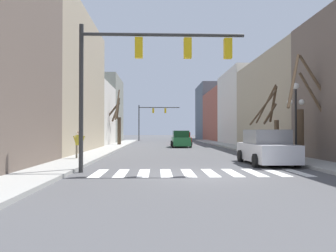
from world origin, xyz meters
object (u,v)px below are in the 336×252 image
object	(u,v)px
car_parked_left_mid	(181,139)
street_tree_left_mid	(303,117)
traffic_signal_near	(143,63)
street_tree_left_near	(118,121)
car_parked_right_mid	(182,139)
street_tree_right_mid	(273,123)
car_at_intersection	(266,148)
pedestrian_crossing_street	(79,142)
traffic_signal_far	(151,115)
street_lamp_right_corner	(296,105)

from	to	relation	value
car_parked_left_mid	street_tree_left_mid	distance (m)	17.60
traffic_signal_near	street_tree_left_near	size ratio (longest dim) A/B	1.09
traffic_signal_near	car_parked_right_mid	distance (m)	27.40
traffic_signal_near	street_tree_right_mid	size ratio (longest dim) A/B	1.52
car_at_intersection	pedestrian_crossing_street	size ratio (longest dim) A/B	2.89
car_parked_left_mid	street_tree_right_mid	world-z (taller)	street_tree_right_mid
car_parked_right_mid	pedestrian_crossing_street	world-z (taller)	pedestrian_crossing_street
car_at_intersection	traffic_signal_far	bearing A→B (deg)	9.40
street_lamp_right_corner	street_tree_left_near	xyz separation A→B (m)	(-12.01, 19.95, -0.30)
traffic_signal_far	street_lamp_right_corner	world-z (taller)	traffic_signal_far
car_at_intersection	street_tree_right_mid	size ratio (longest dim) A/B	1.00
traffic_signal_far	street_tree_left_mid	size ratio (longest dim) A/B	1.22
traffic_signal_far	street_tree_right_mid	xyz separation A→B (m)	(8.44, -36.01, -2.28)
street_tree_left_near	street_lamp_right_corner	bearing A→B (deg)	-58.95
traffic_signal_near	car_parked_right_mid	xyz separation A→B (m)	(3.70, 26.88, -3.81)
car_at_intersection	street_tree_left_mid	distance (m)	3.08
street_lamp_right_corner	car_parked_left_mid	distance (m)	17.65
car_parked_left_mid	street_tree_left_mid	world-z (taller)	street_tree_left_mid
pedestrian_crossing_street	street_tree_right_mid	distance (m)	12.04
car_parked_right_mid	street_tree_left_near	world-z (taller)	street_tree_left_near
car_parked_right_mid	street_tree_right_mid	distance (m)	20.30
pedestrian_crossing_street	street_tree_left_mid	world-z (taller)	street_tree_left_mid
street_lamp_right_corner	street_tree_left_near	bearing A→B (deg)	121.05
traffic_signal_far	car_at_intersection	distance (m)	40.81
street_tree_right_mid	street_tree_left_mid	bearing A→B (deg)	-79.40
street_lamp_right_corner	car_parked_left_mid	size ratio (longest dim) A/B	0.98
traffic_signal_far	car_parked_right_mid	size ratio (longest dim) A/B	1.68
traffic_signal_near	traffic_signal_far	size ratio (longest dim) A/B	0.96
street_tree_right_mid	street_tree_left_mid	distance (m)	3.10
traffic_signal_far	pedestrian_crossing_street	world-z (taller)	traffic_signal_far
traffic_signal_far	street_tree_left_near	size ratio (longest dim) A/B	1.13
traffic_signal_near	street_lamp_right_corner	size ratio (longest dim) A/B	1.64
street_tree_left_near	street_tree_right_mid	distance (m)	20.59
traffic_signal_near	car_at_intersection	distance (m)	7.80
street_lamp_right_corner	car_parked_right_mid	size ratio (longest dim) A/B	0.98
street_tree_right_mid	street_tree_left_mid	world-z (taller)	street_tree_left_mid
traffic_signal_near	street_tree_left_mid	bearing A→B (deg)	25.42
street_tree_right_mid	street_lamp_right_corner	bearing A→B (deg)	-87.48
traffic_signal_far	car_parked_right_mid	world-z (taller)	traffic_signal_far
car_parked_left_mid	street_tree_left_near	distance (m)	7.93
traffic_signal_near	traffic_signal_far	bearing A→B (deg)	90.62
car_parked_right_mid	street_tree_left_near	size ratio (longest dim) A/B	0.67
street_tree_left_mid	car_at_intersection	bearing A→B (deg)	-155.99
street_tree_left_near	car_parked_right_mid	bearing A→B (deg)	21.38
street_lamp_right_corner	traffic_signal_near	bearing A→B (deg)	-154.03
traffic_signal_near	street_lamp_right_corner	bearing A→B (deg)	25.97
street_lamp_right_corner	car_parked_left_mid	bearing A→B (deg)	106.76
street_tree_left_near	street_tree_right_mid	bearing A→B (deg)	-54.77
traffic_signal_near	street_tree_right_mid	xyz separation A→B (m)	(7.97, 7.09, -2.33)
traffic_signal_far	car_parked_right_mid	xyz separation A→B (m)	(4.17, -16.22, -3.77)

